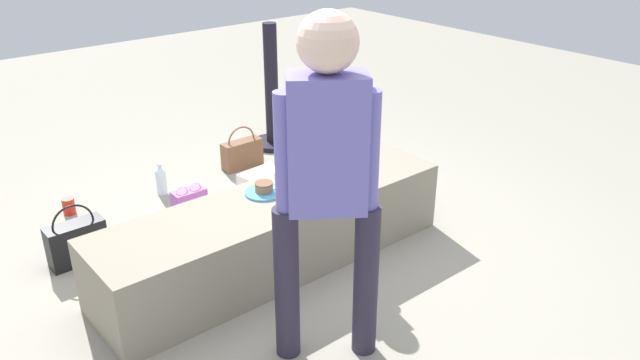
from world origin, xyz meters
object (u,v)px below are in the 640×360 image
party_cup_red (69,206)px  handbag_brown_canvas (242,153)px  adult_standing (327,166)px  cake_box_white (266,184)px  cake_plate (264,190)px  water_bottle_near_gift (161,180)px  child_seated (318,152)px  handbag_black_leather (77,242)px  gift_bag (191,212)px

party_cup_red → handbag_brown_canvas: (1.31, -0.09, 0.06)m
adult_standing → cake_box_white: adult_standing is taller
cake_plate → water_bottle_near_gift: (-0.09, 1.16, -0.34)m
child_seated → cake_box_white: child_seated is taller
child_seated → handbag_black_leather: 1.48m
party_cup_red → handbag_brown_canvas: bearing=-3.9°
handbag_brown_canvas → adult_standing: bearing=-113.0°
water_bottle_near_gift → handbag_brown_canvas: (0.70, 0.03, 0.01)m
handbag_brown_canvas → gift_bag: bearing=-140.4°
handbag_black_leather → gift_bag: bearing=-11.9°
cake_box_white → adult_standing: bearing=-115.8°
party_cup_red → gift_bag: bearing=-56.9°
cake_box_white → handbag_black_leather: handbag_black_leather is taller
gift_bag → handbag_black_leather: size_ratio=0.95×
gift_bag → handbag_brown_canvas: size_ratio=1.04×
water_bottle_near_gift → adult_standing: bearing=-94.8°
water_bottle_near_gift → cake_box_white: 0.74m
party_cup_red → child_seated: bearing=-55.2°
child_seated → party_cup_red: child_seated is taller
adult_standing → cake_plate: size_ratio=7.00×
party_cup_red → adult_standing: bearing=-78.1°
child_seated → cake_plate: size_ratio=2.16×
water_bottle_near_gift → handbag_brown_canvas: 0.70m
water_bottle_near_gift → child_seated: bearing=-74.1°
party_cup_red → cake_box_white: bearing=-26.0°
cake_box_white → party_cup_red: bearing=154.0°
party_cup_red → cake_box_white: cake_box_white is taller
gift_bag → water_bottle_near_gift: size_ratio=1.48×
party_cup_red → handbag_brown_canvas: size_ratio=0.34×
gift_bag → adult_standing: bearing=-92.1°
gift_bag → party_cup_red: size_ratio=3.10×
cake_plate → gift_bag: 0.63m
gift_bag → handbag_brown_canvas: 1.06m
handbag_brown_canvas → child_seated: bearing=-104.0°
adult_standing → party_cup_red: adult_standing is taller
cake_box_white → handbag_black_leather: size_ratio=0.83×
adult_standing → handbag_brown_canvas: 2.36m
cake_box_white → handbag_brown_canvas: 0.51m
gift_bag → water_bottle_near_gift: gift_bag is taller
child_seated → handbag_black_leather: child_seated is taller
gift_bag → water_bottle_near_gift: (0.12, 0.64, -0.05)m
child_seated → cake_plate: (-0.28, 0.13, -0.19)m
water_bottle_near_gift → cake_plate: bearing=-85.8°
cake_plate → party_cup_red: size_ratio=2.01×
adult_standing → gift_bag: size_ratio=4.53×
adult_standing → party_cup_red: bearing=101.9°
cake_plate → gift_bag: bearing=111.2°
handbag_black_leather → handbag_brown_canvas: (1.47, 0.53, -0.01)m
handbag_black_leather → adult_standing: bearing=-67.9°
cake_plate → water_bottle_near_gift: cake_plate is taller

